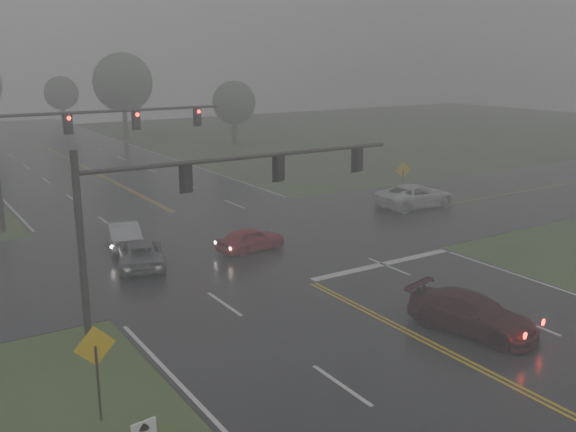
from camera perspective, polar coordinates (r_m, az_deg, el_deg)
main_road at (r=33.99m, az=-3.56°, el=-3.12°), size 18.00×160.00×0.02m
cross_street at (r=35.68m, az=-5.13°, el=-2.31°), size 120.00×14.00×0.02m
stop_bar at (r=32.10m, az=8.46°, el=-4.30°), size 8.50×0.50×0.01m
sedan_maroon at (r=25.32m, az=15.94°, el=-9.87°), size 3.16×5.27×1.43m
sedan_red at (r=33.99m, az=-3.30°, el=-3.12°), size 3.89×1.92×1.28m
sedan_silver at (r=35.60m, az=-14.39°, el=-2.75°), size 2.43×4.67×1.47m
car_grey at (r=32.35m, az=-12.92°, el=-4.37°), size 3.44×5.09×1.30m
pickup_white at (r=44.36m, az=11.23°, el=0.75°), size 5.79×2.80×1.59m
signal_gantry_near at (r=24.73m, az=-8.41°, el=1.97°), size 13.86×0.30×6.95m
signal_gantry_far at (r=41.10m, az=-18.55°, el=6.82°), size 14.28×0.38×7.58m
sign_diamond_west at (r=18.94m, az=-16.70°, el=-11.94°), size 1.19×0.13×2.87m
sign_diamond_east at (r=45.83m, az=10.18°, el=3.63°), size 1.14×0.31×2.79m
tree_ne_a at (r=80.82m, az=-14.47°, el=11.42°), size 7.08×7.08×10.40m
tree_e_near at (r=74.52m, az=-4.83°, el=10.00°), size 4.93×4.93×7.25m
tree_n_far at (r=99.98m, az=-19.50°, el=10.26°), size 4.85×4.85×7.13m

